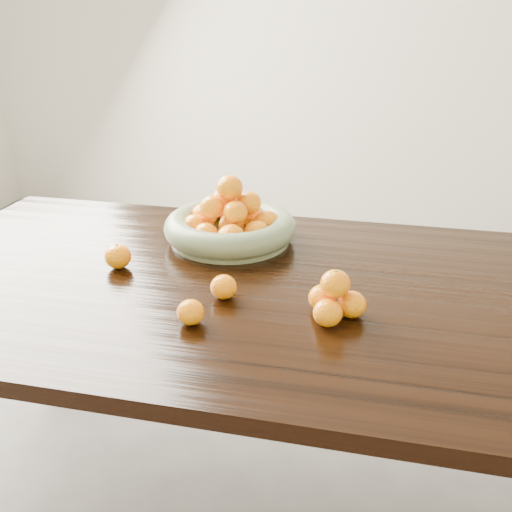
% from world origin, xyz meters
% --- Properties ---
extents(ground, '(5.00, 5.00, 0.00)m').
position_xyz_m(ground, '(0.00, 0.00, 0.00)').
color(ground, '#615E5B').
rests_on(ground, ground).
extents(wall_back, '(5.00, 0.04, 2.70)m').
position_xyz_m(wall_back, '(0.00, 2.50, 1.35)').
color(wall_back, beige).
rests_on(wall_back, ground).
extents(dining_table, '(2.00, 1.00, 0.75)m').
position_xyz_m(dining_table, '(0.00, 0.00, 0.66)').
color(dining_table, black).
rests_on(dining_table, ground).
extents(fruit_bowl, '(0.38, 0.38, 0.19)m').
position_xyz_m(fruit_bowl, '(-0.18, 0.25, 0.80)').
color(fruit_bowl, '#667153').
rests_on(fruit_bowl, dining_table).
extents(orange_pyramid, '(0.13, 0.13, 0.11)m').
position_xyz_m(orange_pyramid, '(0.16, -0.13, 0.79)').
color(orange_pyramid, orange).
rests_on(orange_pyramid, dining_table).
extents(loose_orange_0, '(0.07, 0.07, 0.06)m').
position_xyz_m(loose_orange_0, '(-0.41, 0.00, 0.78)').
color(loose_orange_0, orange).
rests_on(loose_orange_0, dining_table).
extents(loose_orange_1, '(0.06, 0.06, 0.06)m').
position_xyz_m(loose_orange_1, '(-0.14, -0.23, 0.78)').
color(loose_orange_1, orange).
rests_on(loose_orange_1, dining_table).
extents(loose_orange_2, '(0.06, 0.06, 0.06)m').
position_xyz_m(loose_orange_2, '(-0.10, -0.10, 0.78)').
color(loose_orange_2, orange).
rests_on(loose_orange_2, dining_table).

